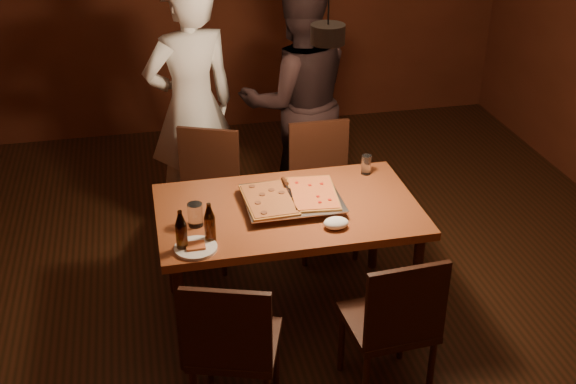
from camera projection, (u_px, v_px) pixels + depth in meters
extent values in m
plane|color=#34190E|center=(320.00, 307.00, 4.53)|extent=(6.00, 6.00, 0.00)
cube|color=#984A26|center=(288.00, 211.00, 4.15)|extent=(1.50, 0.90, 0.05)
cylinder|color=#38190F|center=(181.00, 318.00, 3.89)|extent=(0.06, 0.06, 0.70)
cylinder|color=#38190F|center=(416.00, 287.00, 4.14)|extent=(0.06, 0.06, 0.70)
cylinder|color=#38190F|center=(171.00, 245.00, 4.52)|extent=(0.06, 0.06, 0.70)
cylinder|color=#38190F|center=(375.00, 222.00, 4.77)|extent=(0.06, 0.06, 0.70)
cube|color=#38190F|center=(203.00, 204.00, 4.82)|extent=(0.55, 0.55, 0.04)
cube|color=#38190F|center=(209.00, 159.00, 4.87)|extent=(0.40, 0.19, 0.45)
cube|color=#38190F|center=(325.00, 195.00, 4.93)|extent=(0.42, 0.42, 0.04)
cube|color=#38190F|center=(319.00, 152.00, 4.98)|extent=(0.42, 0.03, 0.45)
cube|color=#38190F|center=(235.00, 344.00, 3.58)|extent=(0.53, 0.53, 0.04)
cube|color=#38190F|center=(227.00, 331.00, 3.30)|extent=(0.41, 0.16, 0.45)
cube|color=#38190F|center=(388.00, 322.00, 3.73)|extent=(0.45, 0.45, 0.04)
cube|color=#38190F|center=(406.00, 307.00, 3.45)|extent=(0.42, 0.06, 0.45)
cube|color=silver|center=(292.00, 201.00, 4.15)|extent=(0.57, 0.47, 0.05)
cube|color=maroon|center=(269.00, 199.00, 4.10)|extent=(0.29, 0.43, 0.02)
cube|color=gold|center=(313.00, 193.00, 4.17)|extent=(0.30, 0.44, 0.02)
cylinder|color=black|center=(182.00, 237.00, 3.71)|extent=(0.06, 0.06, 0.15)
cone|color=black|center=(180.00, 218.00, 3.66)|extent=(0.06, 0.06, 0.08)
cylinder|color=black|center=(210.00, 229.00, 3.79)|extent=(0.06, 0.06, 0.15)
cone|color=black|center=(209.00, 211.00, 3.73)|extent=(0.06, 0.06, 0.08)
cylinder|color=silver|center=(195.00, 215.00, 3.93)|extent=(0.08, 0.08, 0.13)
cylinder|color=silver|center=(366.00, 165.00, 4.48)|extent=(0.06, 0.06, 0.12)
cylinder|color=white|center=(196.00, 248.00, 3.75)|extent=(0.23, 0.23, 0.02)
cube|color=gold|center=(196.00, 246.00, 3.74)|extent=(0.10, 0.08, 0.01)
ellipsoid|color=white|center=(336.00, 223.00, 3.93)|extent=(0.14, 0.11, 0.06)
imported|color=silver|center=(192.00, 108.00, 5.05)|extent=(0.76, 0.61, 1.82)
imported|color=black|center=(297.00, 101.00, 5.24)|extent=(0.89, 0.71, 1.77)
cylinder|color=black|center=(328.00, 34.00, 3.70)|extent=(0.18, 0.18, 0.10)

